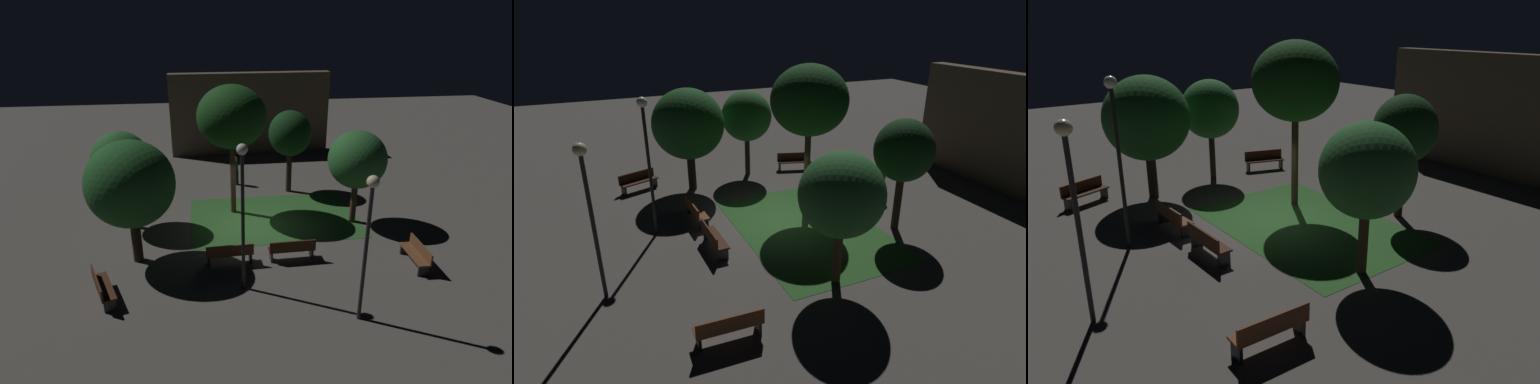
% 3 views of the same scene
% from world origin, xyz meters
% --- Properties ---
extents(ground_plane, '(60.00, 60.00, 0.00)m').
position_xyz_m(ground_plane, '(0.00, 0.00, 0.00)').
color(ground_plane, '#56514C').
extents(grass_lawn, '(7.70, 5.13, 0.01)m').
position_xyz_m(grass_lawn, '(1.16, 0.74, 0.01)').
color(grass_lawn, '#2D6028').
rests_on(grass_lawn, ground).
extents(bench_corner, '(1.82, 0.55, 0.88)m').
position_xyz_m(bench_corner, '(-1.20, -3.10, 0.48)').
color(bench_corner, brown).
rests_on(bench_corner, ground).
extents(bench_near_trees, '(1.81, 0.52, 0.88)m').
position_xyz_m(bench_near_trees, '(1.20, -3.10, 0.48)').
color(bench_near_trees, '#422314').
rests_on(bench_near_trees, ground).
extents(bench_front_right, '(1.00, 1.86, 0.88)m').
position_xyz_m(bench_front_right, '(-5.18, 3.39, 0.48)').
color(bench_front_right, '#422314').
rests_on(bench_front_right, ground).
extents(bench_path_side, '(0.55, 1.82, 0.88)m').
position_xyz_m(bench_path_side, '(5.80, -4.07, 0.48)').
color(bench_path_side, brown).
rests_on(bench_path_side, ground).
extents(bench_by_lamp, '(1.09, 1.85, 0.88)m').
position_xyz_m(bench_by_lamp, '(-5.59, -4.70, 0.48)').
color(bench_by_lamp, '#422314').
rests_on(bench_by_lamp, ground).
extents(tree_back_left, '(3.26, 3.26, 4.78)m').
position_xyz_m(tree_back_left, '(-4.68, -2.32, 3.15)').
color(tree_back_left, '#2D2116').
rests_on(tree_back_left, ground).
extents(tree_right_canopy, '(3.12, 3.12, 6.05)m').
position_xyz_m(tree_right_canopy, '(-0.63, 1.64, 4.61)').
color(tree_right_canopy, '#423021').
rests_on(tree_right_canopy, ground).
extents(tree_tall_center, '(2.20, 2.20, 4.36)m').
position_xyz_m(tree_tall_center, '(2.52, 3.89, 3.15)').
color(tree_tall_center, '#2D2116').
rests_on(tree_tall_center, ground).
extents(tree_near_wall, '(2.55, 2.55, 4.26)m').
position_xyz_m(tree_near_wall, '(4.66, -0.16, 2.97)').
color(tree_near_wall, '#423021').
rests_on(tree_near_wall, ground).
extents(tree_lawn_side, '(2.49, 2.49, 4.33)m').
position_xyz_m(tree_lawn_side, '(-5.49, 0.82, 3.06)').
color(tree_lawn_side, '#2D2116').
rests_on(tree_lawn_side, ground).
extents(lamp_post_plaza_east, '(0.36, 0.36, 4.78)m').
position_xyz_m(lamp_post_plaza_east, '(2.54, -6.85, 3.23)').
color(lamp_post_plaza_east, black).
rests_on(lamp_post_plaza_east, ground).
extents(lamp_post_path_center, '(0.36, 0.36, 5.21)m').
position_xyz_m(lamp_post_path_center, '(-0.85, -4.73, 3.47)').
color(lamp_post_path_center, black).
rests_on(lamp_post_path_center, ground).
extents(pedestrian, '(0.34, 0.33, 1.61)m').
position_xyz_m(pedestrian, '(-0.20, 5.27, 0.85)').
color(pedestrian, black).
rests_on(pedestrian, ground).
extents(building_wall_backdrop, '(10.47, 0.80, 5.35)m').
position_xyz_m(building_wall_backdrop, '(1.36, 11.18, 2.68)').
color(building_wall_backdrop, brown).
rests_on(building_wall_backdrop, ground).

